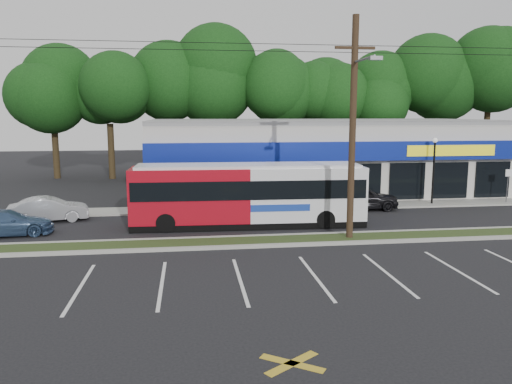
{
  "coord_description": "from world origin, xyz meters",
  "views": [
    {
      "loc": [
        -4.29,
        -20.66,
        5.79
      ],
      "look_at": [
        -0.82,
        5.0,
        1.68
      ],
      "focal_mm": 35.0,
      "sensor_mm": 36.0,
      "label": 1
    }
  ],
  "objects_px": {
    "car_silver": "(49,209)",
    "car_blue": "(6,223)",
    "utility_pole": "(350,122)",
    "sign_post": "(508,180)",
    "pedestrian_b": "(318,201)",
    "pedestrian_a": "(344,201)",
    "metrobus": "(249,193)",
    "lamp_post": "(434,163)",
    "car_dark": "(359,197)"
  },
  "relations": [
    {
      "from": "car_silver",
      "to": "lamp_post",
      "type": "bearing_deg",
      "value": -97.16
    },
    {
      "from": "car_silver",
      "to": "pedestrian_b",
      "type": "relative_size",
      "value": 2.23
    },
    {
      "from": "pedestrian_a",
      "to": "car_dark",
      "type": "bearing_deg",
      "value": -148.39
    },
    {
      "from": "lamp_post",
      "to": "sign_post",
      "type": "relative_size",
      "value": 1.91
    },
    {
      "from": "car_dark",
      "to": "pedestrian_b",
      "type": "relative_size",
      "value": 2.54
    },
    {
      "from": "utility_pole",
      "to": "metrobus",
      "type": "xyz_separation_m",
      "value": [
        -4.11,
        3.57,
        -3.71
      ]
    },
    {
      "from": "sign_post",
      "to": "car_dark",
      "type": "bearing_deg",
      "value": -176.14
    },
    {
      "from": "car_silver",
      "to": "sign_post",
      "type": "bearing_deg",
      "value": -98.47
    },
    {
      "from": "metrobus",
      "to": "pedestrian_b",
      "type": "xyz_separation_m",
      "value": [
        4.1,
        1.5,
        -0.79
      ]
    },
    {
      "from": "sign_post",
      "to": "car_silver",
      "type": "distance_m",
      "value": 27.87
    },
    {
      "from": "car_dark",
      "to": "car_blue",
      "type": "relative_size",
      "value": 1.08
    },
    {
      "from": "lamp_post",
      "to": "car_dark",
      "type": "distance_m",
      "value": 5.54
    },
    {
      "from": "car_silver",
      "to": "utility_pole",
      "type": "bearing_deg",
      "value": -124.12
    },
    {
      "from": "utility_pole",
      "to": "lamp_post",
      "type": "distance_m",
      "value": 11.67
    },
    {
      "from": "car_dark",
      "to": "car_blue",
      "type": "xyz_separation_m",
      "value": [
        -18.87,
        -3.96,
        -0.17
      ]
    },
    {
      "from": "sign_post",
      "to": "metrobus",
      "type": "bearing_deg",
      "value": -166.73
    },
    {
      "from": "metrobus",
      "to": "lamp_post",
      "type": "bearing_deg",
      "value": 21.2
    },
    {
      "from": "metrobus",
      "to": "pedestrian_a",
      "type": "bearing_deg",
      "value": 16.91
    },
    {
      "from": "lamp_post",
      "to": "pedestrian_b",
      "type": "height_order",
      "value": "lamp_post"
    },
    {
      "from": "lamp_post",
      "to": "car_silver",
      "type": "relative_size",
      "value": 1.05
    },
    {
      "from": "utility_pole",
      "to": "sign_post",
      "type": "height_order",
      "value": "utility_pole"
    },
    {
      "from": "car_silver",
      "to": "car_blue",
      "type": "height_order",
      "value": "car_silver"
    },
    {
      "from": "metrobus",
      "to": "car_silver",
      "type": "height_order",
      "value": "metrobus"
    },
    {
      "from": "utility_pole",
      "to": "pedestrian_b",
      "type": "xyz_separation_m",
      "value": [
        -0.0,
        5.07,
        -4.51
      ]
    },
    {
      "from": "pedestrian_b",
      "to": "pedestrian_a",
      "type": "bearing_deg",
      "value": -176.92
    },
    {
      "from": "car_blue",
      "to": "pedestrian_b",
      "type": "bearing_deg",
      "value": -91.47
    },
    {
      "from": "metrobus",
      "to": "car_dark",
      "type": "bearing_deg",
      "value": 27.29
    },
    {
      "from": "sign_post",
      "to": "pedestrian_b",
      "type": "distance_m",
      "value": 13.44
    },
    {
      "from": "lamp_post",
      "to": "car_silver",
      "type": "xyz_separation_m",
      "value": [
        -22.8,
        -1.9,
        -2.0
      ]
    },
    {
      "from": "metrobus",
      "to": "pedestrian_a",
      "type": "xyz_separation_m",
      "value": [
        5.59,
        1.5,
        -0.82
      ]
    },
    {
      "from": "pedestrian_b",
      "to": "car_dark",
      "type": "bearing_deg",
      "value": -145.04
    },
    {
      "from": "sign_post",
      "to": "car_silver",
      "type": "xyz_separation_m",
      "value": [
        -27.8,
        -1.68,
        -0.89
      ]
    },
    {
      "from": "utility_pole",
      "to": "car_dark",
      "type": "relative_size",
      "value": 10.87
    },
    {
      "from": "utility_pole",
      "to": "car_dark",
      "type": "xyz_separation_m",
      "value": [
        3.04,
        6.97,
        -4.63
      ]
    },
    {
      "from": "sign_post",
      "to": "pedestrian_a",
      "type": "distance_m",
      "value": 11.98
    },
    {
      "from": "pedestrian_a",
      "to": "car_blue",
      "type": "bearing_deg",
      "value": -12.24
    },
    {
      "from": "sign_post",
      "to": "car_blue",
      "type": "height_order",
      "value": "sign_post"
    },
    {
      "from": "sign_post",
      "to": "car_silver",
      "type": "height_order",
      "value": "sign_post"
    },
    {
      "from": "utility_pole",
      "to": "car_blue",
      "type": "relative_size",
      "value": 11.75
    },
    {
      "from": "sign_post",
      "to": "car_silver",
      "type": "relative_size",
      "value": 0.55
    },
    {
      "from": "sign_post",
      "to": "metrobus",
      "type": "xyz_separation_m",
      "value": [
        -17.27,
        -4.08,
        0.14
      ]
    },
    {
      "from": "pedestrian_b",
      "to": "metrobus",
      "type": "bearing_deg",
      "value": 23.17
    },
    {
      "from": "sign_post",
      "to": "car_dark",
      "type": "distance_m",
      "value": 10.18
    },
    {
      "from": "car_dark",
      "to": "car_silver",
      "type": "relative_size",
      "value": 1.14
    },
    {
      "from": "car_dark",
      "to": "pedestrian_b",
      "type": "distance_m",
      "value": 3.58
    },
    {
      "from": "pedestrian_a",
      "to": "pedestrian_b",
      "type": "height_order",
      "value": "pedestrian_b"
    },
    {
      "from": "car_blue",
      "to": "car_dark",
      "type": "bearing_deg",
      "value": -87.07
    },
    {
      "from": "car_blue",
      "to": "utility_pole",
      "type": "bearing_deg",
      "value": -109.67
    },
    {
      "from": "utility_pole",
      "to": "car_silver",
      "type": "bearing_deg",
      "value": 157.81
    },
    {
      "from": "metrobus",
      "to": "car_blue",
      "type": "height_order",
      "value": "metrobus"
    }
  ]
}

